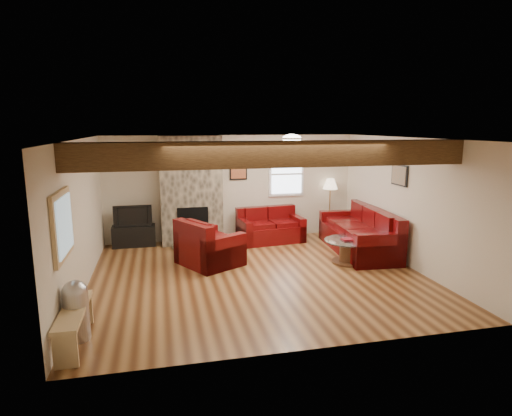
{
  "coord_description": "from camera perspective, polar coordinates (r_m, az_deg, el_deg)",
  "views": [
    {
      "loc": [
        -1.71,
        -7.33,
        2.72
      ],
      "look_at": [
        0.05,
        0.4,
        1.19
      ],
      "focal_mm": 30.0,
      "sensor_mm": 36.0,
      "label": 1
    }
  ],
  "objects": [
    {
      "name": "room",
      "position": [
        7.67,
        0.27,
        -0.12
      ],
      "size": [
        8.0,
        8.0,
        8.0
      ],
      "color": "#593117",
      "rests_on": "ground"
    },
    {
      "name": "oak_beam",
      "position": [
        6.33,
        2.87,
        7.19
      ],
      "size": [
        6.0,
        0.36,
        0.38
      ],
      "primitive_type": "cube",
      "color": "black",
      "rests_on": "room"
    },
    {
      "name": "chimney_breast",
      "position": [
        9.97,
        -8.62,
        2.15
      ],
      "size": [
        1.4,
        0.67,
        2.5
      ],
      "color": "#3C372E",
      "rests_on": "floor"
    },
    {
      "name": "back_window",
      "position": [
        10.57,
        4.08,
        4.55
      ],
      "size": [
        0.9,
        0.08,
        1.1
      ],
      "primitive_type": null,
      "color": "white",
      "rests_on": "room"
    },
    {
      "name": "hatch_window",
      "position": [
        6.1,
        -24.38,
        -2.09
      ],
      "size": [
        0.08,
        1.0,
        0.9
      ],
      "primitive_type": null,
      "color": "tan",
      "rests_on": "room"
    },
    {
      "name": "ceiling_dome",
      "position": [
        8.64,
        4.79,
        9.04
      ],
      "size": [
        0.4,
        0.4,
        0.18
      ],
      "primitive_type": null,
      "color": "white",
      "rests_on": "room"
    },
    {
      "name": "artwork_back",
      "position": [
        10.27,
        -2.36,
        5.22
      ],
      "size": [
        0.42,
        0.06,
        0.52
      ],
      "primitive_type": null,
      "color": "black",
      "rests_on": "room"
    },
    {
      "name": "artwork_right",
      "position": [
        9.0,
        18.54,
        4.18
      ],
      "size": [
        0.06,
        0.55,
        0.42
      ],
      "primitive_type": null,
      "color": "black",
      "rests_on": "room"
    },
    {
      "name": "sofa_three",
      "position": [
        9.6,
        13.46,
        -2.92
      ],
      "size": [
        1.2,
        2.51,
        0.94
      ],
      "primitive_type": null,
      "rotation": [
        0.0,
        0.0,
        -1.64
      ],
      "color": "#420409",
      "rests_on": "floor"
    },
    {
      "name": "loveseat",
      "position": [
        10.16,
        1.96,
        -2.29
      ],
      "size": [
        1.58,
        1.02,
        0.79
      ],
      "primitive_type": null,
      "rotation": [
        0.0,
        0.0,
        0.11
      ],
      "color": "#420409",
      "rests_on": "floor"
    },
    {
      "name": "armchair_red",
      "position": [
        8.54,
        -6.19,
        -4.54
      ],
      "size": [
        1.4,
        1.46,
        0.9
      ],
      "primitive_type": null,
      "rotation": [
        0.0,
        0.0,
        2.09
      ],
      "color": "#420409",
      "rests_on": "floor"
    },
    {
      "name": "coffee_table",
      "position": [
        8.82,
        12.2,
        -5.67
      ],
      "size": [
        0.97,
        0.97,
        0.51
      ],
      "color": "#462916",
      "rests_on": "floor"
    },
    {
      "name": "tv_cabinet",
      "position": [
        10.19,
        -15.95,
        -3.59
      ],
      "size": [
        0.96,
        0.38,
        0.48
      ],
      "primitive_type": "cube",
      "color": "black",
      "rests_on": "floor"
    },
    {
      "name": "television",
      "position": [
        10.08,
        -16.09,
        -0.94
      ],
      "size": [
        0.84,
        0.11,
        0.49
      ],
      "primitive_type": "imported",
      "color": "black",
      "rests_on": "tv_cabinet"
    },
    {
      "name": "floor_lamp",
      "position": [
        10.83,
        9.88,
        2.78
      ],
      "size": [
        0.36,
        0.36,
        1.42
      ],
      "color": "tan",
      "rests_on": "floor"
    },
    {
      "name": "pine_bench",
      "position": [
        6.04,
        -23.04,
        -14.34
      ],
      "size": [
        0.29,
        1.24,
        0.47
      ],
      "primitive_type": null,
      "color": "tan",
      "rests_on": "floor"
    },
    {
      "name": "pedal_bin",
      "position": [
        6.08,
        -22.87,
        -12.43
      ],
      "size": [
        0.35,
        0.35,
        0.8
      ],
      "primitive_type": null,
      "rotation": [
        0.0,
        0.0,
        0.09
      ],
      "color": "#B4B4B9",
      "rests_on": "floor"
    },
    {
      "name": "coal_bucket",
      "position": [
        9.66,
        -9.8,
        -4.65
      ],
      "size": [
        0.32,
        0.32,
        0.3
      ],
      "primitive_type": null,
      "color": "slate",
      "rests_on": "floor"
    }
  ]
}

